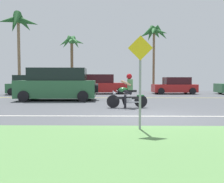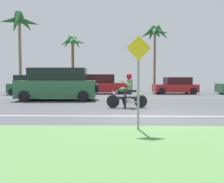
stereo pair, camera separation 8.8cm
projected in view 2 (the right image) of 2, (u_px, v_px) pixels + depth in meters
The scene contains 14 objects.
ground at pixel (141, 107), 11.86m from camera, with size 56.00×30.00×0.04m, color #4C4F54.
grass_median at pixel (176, 146), 4.77m from camera, with size 56.00×3.80×0.06m, color #5B8C4C.
lane_line_near at pixel (150, 116), 8.74m from camera, with size 50.40×0.12×0.01m, color silver.
lane_line_far at pixel (134, 98), 17.06m from camera, with size 50.40×0.12×0.01m, color yellow.
motorcyclist at pixel (127, 93), 11.24m from camera, with size 1.88×0.61×1.57m.
suv_nearby at pixel (58, 85), 15.11m from camera, with size 4.97×2.44×1.98m.
parked_car_0 at pixel (31, 86), 20.39m from camera, with size 3.66×1.88×1.62m.
parked_car_1 at pixel (102, 85), 21.56m from camera, with size 4.48×2.14×1.70m.
parked_car_2 at pixel (176, 86), 21.41m from camera, with size 3.82×2.07×1.45m.
palm_tree_0 at pixel (20, 25), 23.33m from camera, with size 3.56×3.79×7.69m.
palm_tree_1 at pixel (155, 35), 23.55m from camera, with size 3.03×3.05×6.51m.
palm_tree_2 at pixel (73, 45), 24.45m from camera, with size 2.70×2.70×5.66m.
motorcyclist_distant at pixel (61, 89), 17.95m from camera, with size 1.34×1.03×1.35m.
street_sign at pixel (138, 73), 6.15m from camera, with size 0.62×0.06×2.42m.
Camera 2 is at (-1.13, -8.83, 1.35)m, focal length 39.29 mm.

